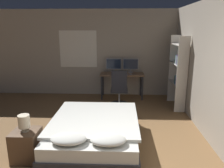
# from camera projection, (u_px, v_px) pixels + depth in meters

# --- Properties ---
(wall_back) EXTENTS (12.00, 0.08, 2.70)m
(wall_back) POSITION_uv_depth(u_px,v_px,m) (111.00, 53.00, 6.93)
(wall_back) COLOR #9E9384
(wall_back) RESTS_ON ground_plane
(wall_side_right) EXTENTS (0.06, 12.00, 2.70)m
(wall_side_right) POSITION_uv_depth(u_px,v_px,m) (214.00, 72.00, 4.02)
(wall_side_right) COLOR #9E9384
(wall_side_right) RESTS_ON ground_plane
(bed) EXTENTS (1.61, 2.04, 0.56)m
(bed) POSITION_uv_depth(u_px,v_px,m) (95.00, 132.00, 4.10)
(bed) COLOR #2D2D33
(bed) RESTS_ON ground_plane
(nightstand) EXTENTS (0.42, 0.43, 0.52)m
(nightstand) POSITION_uv_depth(u_px,v_px,m) (27.00, 145.00, 3.59)
(nightstand) COLOR brown
(nightstand) RESTS_ON ground_plane
(bedside_lamp) EXTENTS (0.18, 0.18, 0.27)m
(bedside_lamp) POSITION_uv_depth(u_px,v_px,m) (24.00, 122.00, 3.48)
(bedside_lamp) COLOR gray
(bedside_lamp) RESTS_ON nightstand
(desk) EXTENTS (1.33, 0.59, 0.77)m
(desk) POSITION_uv_depth(u_px,v_px,m) (122.00, 77.00, 6.73)
(desk) COLOR #846042
(desk) RESTS_ON ground_plane
(monitor_left) EXTENTS (0.48, 0.16, 0.44)m
(monitor_left) POSITION_uv_depth(u_px,v_px,m) (114.00, 64.00, 6.84)
(monitor_left) COLOR #B7B7BC
(monitor_left) RESTS_ON desk
(monitor_right) EXTENTS (0.48, 0.16, 0.44)m
(monitor_right) POSITION_uv_depth(u_px,v_px,m) (131.00, 65.00, 6.82)
(monitor_right) COLOR #B7B7BC
(monitor_right) RESTS_ON desk
(keyboard) EXTENTS (0.34, 0.13, 0.02)m
(keyboard) POSITION_uv_depth(u_px,v_px,m) (122.00, 75.00, 6.52)
(keyboard) COLOR #B7B7BC
(keyboard) RESTS_ON desk
(computer_mouse) EXTENTS (0.07, 0.05, 0.04)m
(computer_mouse) POSITION_uv_depth(u_px,v_px,m) (131.00, 74.00, 6.51)
(computer_mouse) COLOR #B7B7BC
(computer_mouse) RESTS_ON desk
(office_chair) EXTENTS (0.52, 0.52, 1.03)m
(office_chair) POSITION_uv_depth(u_px,v_px,m) (119.00, 91.00, 6.09)
(office_chair) COLOR black
(office_chair) RESTS_ON ground_plane
(bookshelf) EXTENTS (0.27, 0.92, 1.94)m
(bookshelf) POSITION_uv_depth(u_px,v_px,m) (179.00, 69.00, 5.77)
(bookshelf) COLOR beige
(bookshelf) RESTS_ON ground_plane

